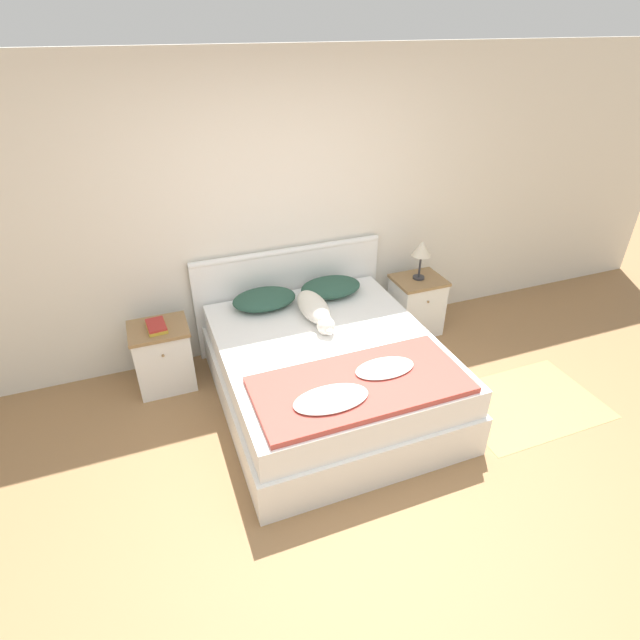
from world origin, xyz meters
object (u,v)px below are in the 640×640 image
at_px(nightstand_left, 163,356).
at_px(book_stack, 156,326).
at_px(pillow_left, 264,299).
at_px(pillow_right, 331,287).
at_px(bed, 329,373).
at_px(table_lamp, 422,250).
at_px(dog, 315,309).
at_px(nightstand_right, 416,305).

bearing_deg(nightstand_left, book_stack, -108.03).
bearing_deg(nightstand_left, pillow_left, 1.48).
bearing_deg(pillow_right, nightstand_left, -179.12).
relative_size(bed, nightstand_left, 3.33).
bearing_deg(book_stack, table_lamp, 0.68).
distance_m(pillow_left, book_stack, 0.91).
xyz_separation_m(nightstand_left, dog, (1.24, -0.31, 0.37)).
distance_m(pillow_left, table_lamp, 1.53).
relative_size(bed, nightstand_right, 3.33).
bearing_deg(book_stack, dog, -13.34).
distance_m(bed, nightstand_right, 1.40).
relative_size(nightstand_right, pillow_right, 1.05).
distance_m(pillow_left, pillow_right, 0.61).
xyz_separation_m(nightstand_right, book_stack, (-2.42, -0.02, 0.31)).
bearing_deg(table_lamp, book_stack, -179.32).
relative_size(nightstand_left, table_lamp, 1.53).
distance_m(nightstand_right, pillow_left, 1.56).
bearing_deg(pillow_left, nightstand_left, -178.52).
bearing_deg(table_lamp, bed, -149.46).
xyz_separation_m(book_stack, table_lamp, (2.42, 0.03, 0.27)).
bearing_deg(bed, pillow_left, 112.99).
bearing_deg(dog, table_lamp, 15.39).
xyz_separation_m(dog, table_lamp, (1.18, 0.32, 0.21)).
bearing_deg(book_stack, pillow_right, 1.52).
xyz_separation_m(bed, dog, (0.03, 0.39, 0.37)).
distance_m(pillow_right, book_stack, 1.52).
xyz_separation_m(pillow_left, table_lamp, (1.51, -0.01, 0.22)).
distance_m(nightstand_right, book_stack, 2.44).
height_order(bed, dog, dog).
bearing_deg(pillow_right, nightstand_right, -1.48).
relative_size(nightstand_right, book_stack, 2.46).
bearing_deg(pillow_left, table_lamp, -0.44).
xyz_separation_m(nightstand_left, pillow_left, (0.90, 0.02, 0.35)).
height_order(bed, book_stack, book_stack).
distance_m(nightstand_left, table_lamp, 2.48).
bearing_deg(pillow_left, book_stack, -177.45).
distance_m(pillow_right, dog, 0.43).
bearing_deg(nightstand_right, book_stack, -179.59).
xyz_separation_m(nightstand_left, nightstand_right, (2.41, 0.00, 0.00)).
xyz_separation_m(bed, nightstand_right, (1.21, 0.70, 0.01)).
distance_m(pillow_left, dog, 0.48).
relative_size(bed, table_lamp, 5.08).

